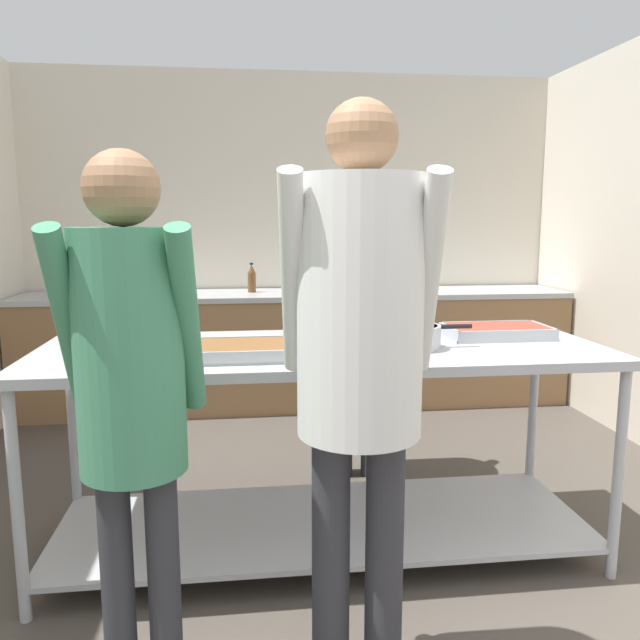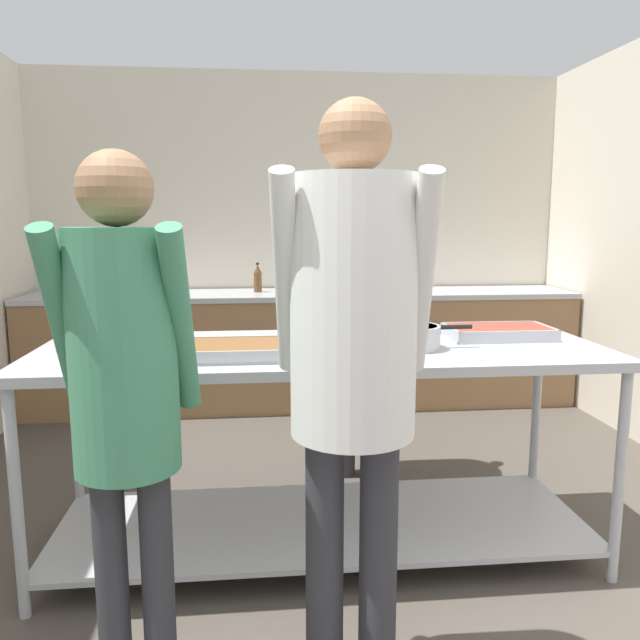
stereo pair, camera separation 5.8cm
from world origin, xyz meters
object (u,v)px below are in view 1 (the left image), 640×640
Objects in this scene: sauce_pan at (413,336)px; water_bottle at (252,279)px; guest_serving_left at (360,339)px; cook_behind_counter at (358,299)px; serving_tray_greens at (241,351)px; serving_tray_roast at (130,338)px; guest_serving_right at (131,373)px; serving_tray_vegetables at (497,332)px; plate_stack at (335,348)px.

sauce_pan is 2.48m from water_bottle.
guest_serving_left is at bearing -116.61° from sauce_pan.
cook_behind_counter is at bearing 94.83° from sauce_pan.
serving_tray_roast is at bearing 146.46° from serving_tray_greens.
serving_tray_greens is at bearing -33.54° from serving_tray_roast.
serving_tray_roast is 1.31m from cook_behind_counter.
guest_serving_left is at bearing -84.99° from water_bottle.
serving_tray_greens is (0.48, -0.32, 0.00)m from serving_tray_roast.
guest_serving_right is at bearing -143.74° from sauce_pan.
water_bottle reaches higher than serving_tray_greens.
guest_serving_left reaches higher than cook_behind_counter.
guest_serving_right is 0.99× the size of cook_behind_counter.
water_bottle reaches higher than sauce_pan.
guest_serving_left is 3.14m from water_bottle.
guest_serving_left is 1.08× the size of cook_behind_counter.
water_bottle is at bearing 110.70° from cook_behind_counter.
serving_tray_greens is at bearing -173.54° from sauce_pan.
sauce_pan is at bearing 36.26° from guest_serving_right.
serving_tray_vegetables is at bearing -1.37° from serving_tray_roast.
serving_tray_roast is 0.99× the size of serving_tray_vegetables.
plate_stack is at bearing -83.30° from water_bottle.
water_bottle reaches higher than serving_tray_vegetables.
sauce_pan is 0.23× the size of guest_serving_right.
serving_tray_greens is at bearing 65.53° from guest_serving_right.
cook_behind_counter is at bearing 79.65° from guest_serving_left.
serving_tray_vegetables is 0.87m from cook_behind_counter.
water_bottle is (0.39, 3.15, -0.03)m from guest_serving_right.
guest_serving_left is 1.09× the size of guest_serving_right.
sauce_pan is 0.88m from cook_behind_counter.
guest_serving_left is at bearing -100.35° from cook_behind_counter.
serving_tray_roast is 1.30m from guest_serving_left.
serving_tray_greens is 0.76m from guest_serving_left.
water_bottle is at bearing 116.67° from serving_tray_vegetables.
guest_serving_right reaches higher than serving_tray_vegetables.
water_bottle is (0.08, 2.47, 0.06)m from serving_tray_greens.
plate_stack is at bearing -5.19° from serving_tray_greens.
guest_serving_right is 7.18× the size of water_bottle.
water_bottle is (-1.10, 2.19, 0.06)m from serving_tray_vegetables.
sauce_pan is at bearing 18.36° from plate_stack.
serving_tray_vegetables is at bearing 21.31° from plate_stack.
plate_stack is 0.14× the size of guest_serving_left.
guest_serving_right is at bearing -178.37° from guest_serving_left.
plate_stack is 0.54× the size of serving_tray_vegetables.
water_bottle is at bearing 82.96° from guest_serving_right.
plate_stack is 2.52m from water_bottle.
plate_stack is 1.09× the size of water_bottle.
cook_behind_counter reaches higher than guest_serving_right.
serving_tray_greens is 0.24× the size of guest_serving_left.
guest_serving_left reaches higher than water_bottle.
guest_serving_left is 0.67m from guest_serving_right.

